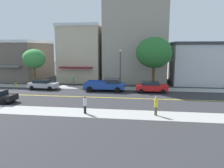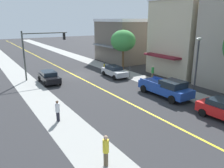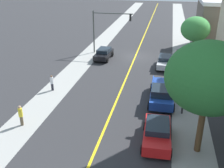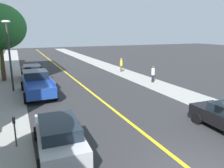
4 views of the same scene
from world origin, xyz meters
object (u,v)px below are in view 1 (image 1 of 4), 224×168
Objects in this scene: street_tree_left_near at (34,59)px; blue_pickup_truck at (106,85)px; pedestrian_yellow_shirt at (156,106)px; fire_hydrant at (16,84)px; street_lamp at (120,65)px; red_sedan_left_curb at (151,87)px; pedestrian_green_shirt at (74,80)px; parking_meter at (55,82)px; silver_sedan_left_curb at (43,84)px; street_tree_right_corner at (154,53)px; pedestrian_white_shirt at (85,104)px.

street_tree_left_near is 1.02× the size of blue_pickup_truck.
pedestrian_yellow_shirt is at bearing -59.98° from blue_pickup_truck.
pedestrian_yellow_shirt is (12.54, 21.66, 0.51)m from fire_hydrant.
street_tree_left_near is 14.73m from street_lamp.
red_sedan_left_curb is at bearing 85.44° from fire_hydrant.
parking_meter is at bearing 112.28° from pedestrian_green_shirt.
silver_sedan_left_curb is (1.69, -1.23, -0.14)m from parking_meter.
street_tree_right_corner reaches higher than street_tree_left_near.
blue_pickup_truck is (-0.09, -6.53, 0.11)m from red_sedan_left_curb.
street_tree_right_corner is at bearing 92.88° from fire_hydrant.
street_tree_right_corner is at bearing 20.92° from blue_pickup_truck.
street_lamp is 3.36× the size of pedestrian_yellow_shirt.
pedestrian_yellow_shirt reaches higher than red_sedan_left_curb.
street_tree_right_corner is 1.33× the size of blue_pickup_truck.
silver_sedan_left_curb is 2.50× the size of pedestrian_yellow_shirt.
red_sedan_left_curb is at bearing 79.35° from street_tree_left_near.
parking_meter is 0.79× the size of pedestrian_green_shirt.
street_lamp is at bearing 83.43° from street_tree_left_near.
parking_meter is at bearing 161.55° from pedestrian_white_shirt.
street_tree_right_corner is 4.67× the size of pedestrian_white_shirt.
street_lamp is (-0.15, 10.34, 2.80)m from parking_meter.
street_tree_left_near reaches higher than pedestrian_green_shirt.
fire_hydrant is 0.15× the size of blue_pickup_truck.
pedestrian_green_shirt is at bearing -93.81° from street_tree_right_corner.
street_lamp is (1.68, 14.62, -0.70)m from street_tree_left_near.
fire_hydrant is 19.73m from pedestrian_white_shirt.
fire_hydrant is at bearing -52.25° from street_tree_left_near.
silver_sedan_left_curb is at bearing 118.60° from pedestrian_green_shirt.
street_tree_right_corner is 16.29m from pedestrian_white_shirt.
street_lamp is 1.33× the size of red_sedan_left_curb.
pedestrian_green_shirt is at bearing 85.77° from pedestrian_yellow_shirt.
street_tree_right_corner is 4.42× the size of pedestrian_green_shirt.
street_tree_right_corner is at bearing 87.72° from street_tree_left_near.
street_tree_left_near reaches higher than pedestrian_yellow_shirt.
street_tree_left_near is at bearing 163.63° from blue_pickup_truck.
street_lamp is 3.85m from blue_pickup_truck.
pedestrian_yellow_shirt is at bearing 41.45° from pedestrian_white_shirt.
pedestrian_white_shirt is (11.19, -0.17, -0.03)m from blue_pickup_truck.
pedestrian_white_shirt is at bearing 49.40° from fire_hydrant.
street_tree_right_corner reaches higher than pedestrian_yellow_shirt.
street_tree_left_near reaches higher than pedestrian_white_shirt.
street_tree_right_corner reaches higher than blue_pickup_truck.
street_tree_right_corner is 17.43m from silver_sedan_left_curb.
pedestrian_yellow_shirt is at bearing 59.93° from fire_hydrant.
fire_hydrant is 21.75m from red_sedan_left_curb.
blue_pickup_truck is (0.01, 9.66, 0.14)m from silver_sedan_left_curb.
blue_pickup_truck is at bearing 177.58° from red_sedan_left_curb.
parking_meter is at bearing 94.81° from pedestrian_yellow_shirt.
fire_hydrant is at bearing -89.49° from parking_meter.
street_tree_left_near is 0.77× the size of street_tree_right_corner.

